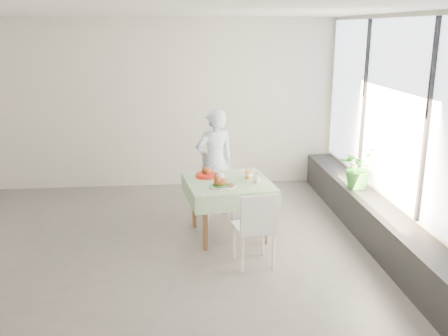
{
  "coord_description": "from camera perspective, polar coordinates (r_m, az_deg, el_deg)",
  "views": [
    {
      "loc": [
        0.31,
        -5.84,
        2.62
      ],
      "look_at": [
        0.91,
        0.25,
        0.9
      ],
      "focal_mm": 40.0,
      "sensor_mm": 36.0,
      "label": 1
    }
  ],
  "objects": [
    {
      "name": "juice_cup_lemonade",
      "position": [
        6.28,
        3.75,
        -1.2
      ],
      "size": [
        0.09,
        0.09,
        0.25
      ],
      "color": "white",
      "rests_on": "cafe_table"
    },
    {
      "name": "window_ledge",
      "position": [
        6.77,
        16.37,
        -5.47
      ],
      "size": [
        0.4,
        4.8,
        0.5
      ],
      "primitive_type": "cube",
      "color": "black",
      "rests_on": "ground"
    },
    {
      "name": "chair_far",
      "position": [
        7.17,
        -0.66,
        -3.46
      ],
      "size": [
        0.43,
        0.43,
        0.88
      ],
      "color": "white",
      "rests_on": "ground"
    },
    {
      "name": "potted_plant",
      "position": [
        7.06,
        15.12,
        0.12
      ],
      "size": [
        0.7,
        0.69,
        0.59
      ],
      "primitive_type": "imported",
      "rotation": [
        0.0,
        0.0,
        0.73
      ],
      "color": "#2A7E2B",
      "rests_on": "window_ledge"
    },
    {
      "name": "wall_front",
      "position": [
        3.57,
        -10.37,
        -4.56
      ],
      "size": [
        6.0,
        0.02,
        2.8
      ],
      "primitive_type": "cube",
      "color": "silver",
      "rests_on": "ground"
    },
    {
      "name": "ceiling",
      "position": [
        5.85,
        -9.12,
        17.26
      ],
      "size": [
        6.0,
        6.0,
        0.0
      ],
      "primitive_type": "plane",
      "rotation": [
        3.14,
        0.0,
        0.0
      ],
      "color": "white",
      "rests_on": "ground"
    },
    {
      "name": "chair_near",
      "position": [
        5.74,
        3.4,
        -8.47
      ],
      "size": [
        0.48,
        0.48,
        0.89
      ],
      "color": "white",
      "rests_on": "ground"
    },
    {
      "name": "diner",
      "position": [
        7.08,
        -1.06,
        0.58
      ],
      "size": [
        0.66,
        0.54,
        1.55
      ],
      "primitive_type": "imported",
      "rotation": [
        0.0,
        0.0,
        3.49
      ],
      "color": "#90B8E7",
      "rests_on": "ground"
    },
    {
      "name": "second_dish",
      "position": [
        6.52,
        -1.99,
        -0.69
      ],
      "size": [
        0.29,
        0.29,
        0.14
      ],
      "color": "red",
      "rests_on": "cafe_table"
    },
    {
      "name": "cafe_table",
      "position": [
        6.44,
        0.49,
        -3.9
      ],
      "size": [
        1.17,
        1.17,
        0.74
      ],
      "color": "brown",
      "rests_on": "ground"
    },
    {
      "name": "juice_cup_orange",
      "position": [
        6.45,
        2.82,
        -0.65
      ],
      "size": [
        0.1,
        0.1,
        0.29
      ],
      "color": "white",
      "rests_on": "cafe_table"
    },
    {
      "name": "wall_right",
      "position": [
        6.54,
        18.77,
        4.1
      ],
      "size": [
        0.02,
        5.0,
        2.8
      ],
      "primitive_type": "cube",
      "color": "silver",
      "rests_on": "ground"
    },
    {
      "name": "main_dish",
      "position": [
        6.1,
        -0.26,
        -1.67
      ],
      "size": [
        0.34,
        0.34,
        0.18
      ],
      "color": "white",
      "rests_on": "cafe_table"
    },
    {
      "name": "window_pane",
      "position": [
        6.49,
        18.72,
        6.26
      ],
      "size": [
        0.01,
        4.8,
        2.18
      ],
      "primitive_type": "cube",
      "color": "#D1E0F9",
      "rests_on": "ground"
    },
    {
      "name": "floor",
      "position": [
        6.41,
        -8.04,
        -8.62
      ],
      "size": [
        6.0,
        6.0,
        0.0
      ],
      "primitive_type": "plane",
      "color": "#5C5957",
      "rests_on": "ground"
    },
    {
      "name": "wall_back",
      "position": [
        8.43,
        -7.77,
        7.21
      ],
      "size": [
        6.0,
        0.02,
        2.8
      ],
      "primitive_type": "cube",
      "color": "silver",
      "rests_on": "ground"
    }
  ]
}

